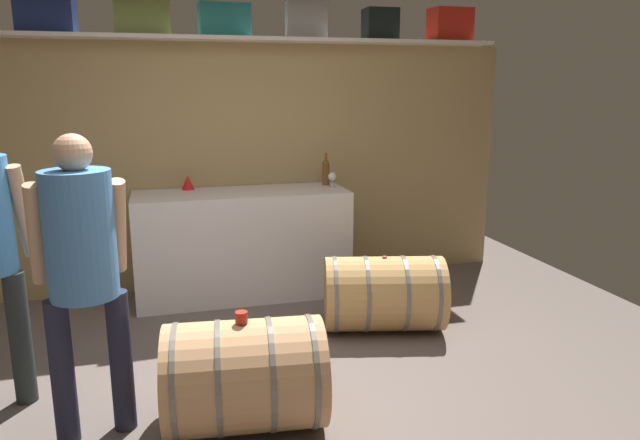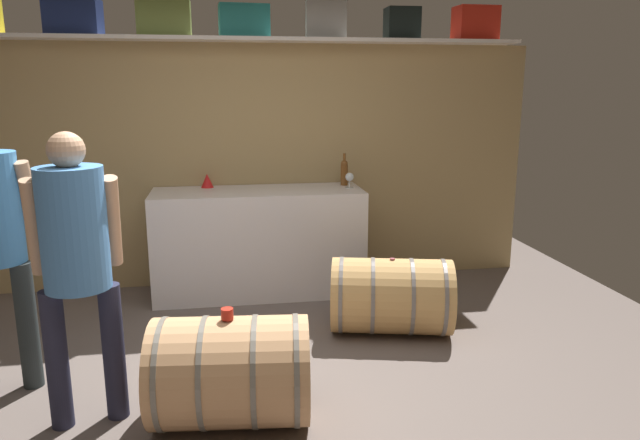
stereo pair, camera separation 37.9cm
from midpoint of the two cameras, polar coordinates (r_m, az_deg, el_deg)
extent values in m
cube|color=#665A54|center=(4.15, -2.66, -13.29)|extent=(6.44, 7.74, 0.02)
cube|color=tan|center=(5.47, -4.90, 5.17)|extent=(5.24, 0.10, 2.18)
cube|color=white|center=(5.28, -5.00, 16.92)|extent=(4.83, 0.40, 0.03)
cube|color=navy|center=(5.37, -20.73, 17.81)|extent=(0.44, 0.28, 0.29)
cube|color=olive|center=(5.28, -12.70, 18.45)|extent=(0.43, 0.27, 0.30)
cube|color=#227B79|center=(5.29, -5.18, 18.56)|extent=(0.43, 0.22, 0.27)
cube|color=gray|center=(5.40, 2.69, 18.69)|extent=(0.36, 0.21, 0.31)
cube|color=black|center=(5.57, 9.93, 18.13)|extent=(0.29, 0.25, 0.27)
cube|color=red|center=(5.83, 16.64, 17.68)|extent=(0.37, 0.25, 0.30)
cube|color=white|center=(5.23, -3.85, -2.16)|extent=(1.82, 0.63, 0.93)
cylinder|color=brown|center=(5.38, 4.37, 4.33)|extent=(0.07, 0.07, 0.19)
sphere|color=brown|center=(5.37, 4.39, 5.43)|extent=(0.06, 0.06, 0.06)
cylinder|color=brown|center=(5.36, 4.40, 5.96)|extent=(0.02, 0.02, 0.08)
cylinder|color=white|center=(5.26, 4.92, 3.11)|extent=(0.07, 0.07, 0.00)
cylinder|color=white|center=(5.25, 4.92, 3.48)|extent=(0.01, 0.01, 0.06)
sphere|color=white|center=(5.24, 4.94, 4.14)|extent=(0.08, 0.08, 0.08)
sphere|color=maroon|center=(5.24, 4.93, 4.02)|extent=(0.05, 0.05, 0.05)
cone|color=red|center=(5.31, -8.82, 3.75)|extent=(0.11, 0.11, 0.12)
cylinder|color=tan|center=(3.31, -5.25, -14.40)|extent=(0.90, 0.68, 0.60)
cylinder|color=slate|center=(3.34, -11.49, -14.35)|extent=(0.09, 0.61, 0.61)
cylinder|color=slate|center=(3.32, -7.64, -14.40)|extent=(0.09, 0.61, 0.61)
cylinder|color=slate|center=(3.31, -2.85, -14.38)|extent=(0.09, 0.61, 0.61)
cylinder|color=slate|center=(3.31, 1.04, -14.29)|extent=(0.09, 0.61, 0.61)
cylinder|color=#974C3E|center=(3.18, -5.36, -9.53)|extent=(0.04, 0.04, 0.01)
cylinder|color=tan|center=(4.49, 9.31, -7.26)|extent=(0.99, 0.75, 0.56)
cylinder|color=slate|center=(4.47, 4.54, -7.22)|extent=(0.16, 0.56, 0.57)
cylinder|color=slate|center=(4.48, 7.50, -7.25)|extent=(0.16, 0.56, 0.57)
cylinder|color=slate|center=(4.50, 11.12, -7.26)|extent=(0.16, 0.56, 0.57)
cylinder|color=slate|center=(4.54, 14.02, -7.25)|extent=(0.16, 0.56, 0.57)
cylinder|color=#98454F|center=(4.40, 9.45, -3.77)|extent=(0.04, 0.04, 0.01)
cylinder|color=red|center=(3.17, -5.53, -9.04)|extent=(0.07, 0.07, 0.06)
cylinder|color=#27283F|center=(3.45, -16.26, -12.16)|extent=(0.12, 0.12, 0.78)
cylinder|color=#27283F|center=(3.45, -21.13, -12.54)|extent=(0.12, 0.12, 0.78)
cylinder|color=#4C88CC|center=(3.22, -19.59, -0.83)|extent=(0.34, 0.34, 0.64)
sphere|color=tan|center=(3.15, -20.14, 6.33)|extent=(0.19, 0.19, 0.19)
cylinder|color=tan|center=(3.32, -16.30, -0.21)|extent=(0.13, 0.27, 0.53)
cylinder|color=tan|center=(3.32, -22.96, -0.73)|extent=(0.12, 0.23, 0.54)
cylinder|color=#2A3233|center=(3.96, -23.91, -9.33)|extent=(0.12, 0.12, 0.79)
cylinder|color=tan|center=(3.82, -23.54, 1.25)|extent=(0.13, 0.22, 0.55)
camera|label=1|loc=(0.19, -87.14, 0.65)|focal=33.24mm
camera|label=2|loc=(0.19, 92.86, -0.65)|focal=33.24mm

